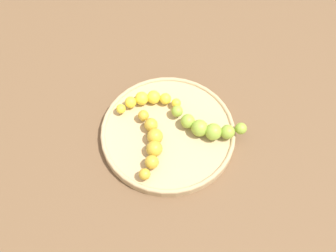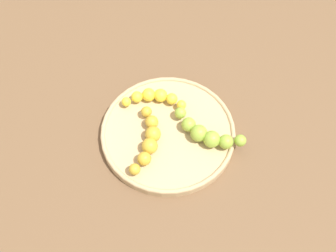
% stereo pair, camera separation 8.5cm
% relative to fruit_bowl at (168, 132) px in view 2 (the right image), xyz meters
% --- Properties ---
extents(ground_plane, '(2.40, 2.40, 0.00)m').
position_rel_fruit_bowl_xyz_m(ground_plane, '(0.00, 0.00, -0.01)').
color(ground_plane, brown).
extents(fruit_bowl, '(0.29, 0.29, 0.02)m').
position_rel_fruit_bowl_xyz_m(fruit_bowl, '(0.00, 0.00, 0.00)').
color(fruit_bowl, tan).
rests_on(fruit_bowl, ground_plane).
extents(banana_yellow, '(0.12, 0.09, 0.03)m').
position_rel_fruit_bowl_xyz_m(banana_yellow, '(-0.07, 0.04, 0.02)').
color(banana_yellow, yellow).
rests_on(banana_yellow, fruit_bowl).
extents(banana_spotted, '(0.10, 0.15, 0.03)m').
position_rel_fruit_bowl_xyz_m(banana_spotted, '(-0.01, -0.05, 0.02)').
color(banana_spotted, gold).
rests_on(banana_spotted, fruit_bowl).
extents(banana_green, '(0.16, 0.07, 0.04)m').
position_rel_fruit_bowl_xyz_m(banana_green, '(0.08, 0.04, 0.03)').
color(banana_green, '#8CAD38').
rests_on(banana_green, fruit_bowl).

